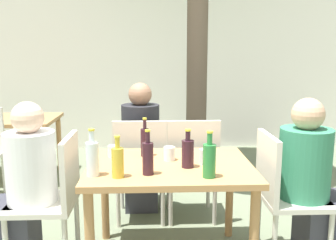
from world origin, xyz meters
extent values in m
cube|color=white|center=(0.00, 3.29, 1.40)|extent=(10.00, 0.08, 2.80)
cylinder|color=brown|center=(0.39, 1.77, 1.38)|extent=(0.23, 0.23, 2.77)
cube|color=#B27F4C|center=(0.00, 0.00, 0.71)|extent=(1.12, 0.85, 0.04)
cylinder|color=#B27F4C|center=(-0.50, 0.36, 0.34)|extent=(0.06, 0.06, 0.69)
cylinder|color=#B27F4C|center=(0.50, 0.36, 0.34)|extent=(0.06, 0.06, 0.69)
cube|color=#B27F4C|center=(-1.85, 1.84, 0.71)|extent=(1.24, 0.78, 0.04)
cylinder|color=#B27F4C|center=(-1.29, 1.51, 0.34)|extent=(0.06, 0.06, 0.69)
cylinder|color=#B27F4C|center=(-1.29, 2.17, 0.34)|extent=(0.06, 0.06, 0.69)
cube|color=beige|center=(-0.88, 0.00, 0.46)|extent=(0.44, 0.44, 0.04)
cube|color=beige|center=(-0.68, 0.00, 0.70)|extent=(0.04, 0.44, 0.45)
cylinder|color=beige|center=(-1.07, 0.19, 0.22)|extent=(0.04, 0.04, 0.44)
cylinder|color=beige|center=(-0.69, 0.19, 0.22)|extent=(0.04, 0.04, 0.44)
cube|color=beige|center=(0.88, 0.00, 0.46)|extent=(0.44, 0.44, 0.04)
cube|color=beige|center=(0.68, 0.00, 0.70)|extent=(0.04, 0.44, 0.45)
cylinder|color=beige|center=(1.07, 0.19, 0.22)|extent=(0.04, 0.04, 0.44)
cylinder|color=beige|center=(0.69, 0.19, 0.22)|extent=(0.04, 0.04, 0.44)
cube|color=beige|center=(-0.22, 0.74, 0.46)|extent=(0.44, 0.44, 0.04)
cube|color=beige|center=(-0.22, 0.54, 0.70)|extent=(0.44, 0.04, 0.45)
cylinder|color=beige|center=(-0.03, 0.93, 0.22)|extent=(0.04, 0.04, 0.44)
cylinder|color=beige|center=(-0.41, 0.93, 0.22)|extent=(0.04, 0.04, 0.44)
cylinder|color=beige|center=(-0.03, 0.55, 0.22)|extent=(0.04, 0.04, 0.44)
cylinder|color=beige|center=(-0.41, 0.55, 0.22)|extent=(0.04, 0.04, 0.44)
cube|color=beige|center=(0.22, 0.74, 0.46)|extent=(0.44, 0.44, 0.04)
cube|color=beige|center=(0.22, 0.54, 0.70)|extent=(0.44, 0.04, 0.45)
cylinder|color=beige|center=(0.41, 0.93, 0.22)|extent=(0.04, 0.04, 0.44)
cylinder|color=beige|center=(0.03, 0.93, 0.22)|extent=(0.04, 0.04, 0.44)
cylinder|color=beige|center=(0.41, 0.55, 0.22)|extent=(0.04, 0.04, 0.44)
cylinder|color=beige|center=(0.03, 0.55, 0.22)|extent=(0.04, 0.04, 0.44)
cylinder|color=beige|center=(-1.66, 1.32, 0.22)|extent=(0.04, 0.04, 0.44)
cube|color=#383842|center=(-1.14, 0.00, 0.24)|extent=(0.40, 0.30, 0.47)
cylinder|color=white|center=(-0.94, 0.00, 0.72)|extent=(0.33, 0.33, 0.48)
sphere|color=beige|center=(-0.94, 0.00, 1.05)|extent=(0.21, 0.21, 0.21)
cube|color=#383842|center=(1.14, 0.00, 0.24)|extent=(0.40, 0.32, 0.47)
cylinder|color=#337F5B|center=(0.94, 0.00, 0.72)|extent=(0.36, 0.36, 0.49)
sphere|color=tan|center=(0.94, 0.00, 1.06)|extent=(0.22, 0.22, 0.22)
cube|color=#383842|center=(-0.22, 1.00, 0.24)|extent=(0.30, 0.40, 0.47)
cylinder|color=#232328|center=(-0.22, 0.80, 0.75)|extent=(0.34, 0.34, 0.55)
sphere|color=#936B51|center=(-0.22, 0.80, 1.11)|extent=(0.20, 0.20, 0.20)
cylinder|color=#331923|center=(0.11, -0.08, 0.82)|extent=(0.08, 0.08, 0.18)
cylinder|color=#331923|center=(0.11, -0.08, 0.94)|extent=(0.03, 0.03, 0.06)
cylinder|color=gold|center=(0.11, -0.08, 0.98)|extent=(0.04, 0.04, 0.01)
cylinder|color=#331923|center=(-0.17, 0.20, 0.83)|extent=(0.06, 0.06, 0.20)
cylinder|color=#331923|center=(-0.17, 0.20, 0.96)|extent=(0.02, 0.02, 0.07)
cylinder|color=gold|center=(-0.17, 0.20, 1.01)|extent=(0.03, 0.03, 0.01)
cylinder|color=silver|center=(-0.49, -0.22, 0.83)|extent=(0.08, 0.08, 0.21)
cylinder|color=silver|center=(-0.49, -0.22, 0.97)|extent=(0.03, 0.03, 0.07)
cylinder|color=gold|center=(-0.49, -0.22, 1.02)|extent=(0.04, 0.04, 0.01)
cylinder|color=#287A38|center=(0.23, -0.28, 0.83)|extent=(0.08, 0.08, 0.21)
cylinder|color=#287A38|center=(0.23, -0.28, 0.97)|extent=(0.03, 0.03, 0.07)
cylinder|color=gold|center=(0.23, -0.28, 1.01)|extent=(0.04, 0.04, 0.01)
cylinder|color=gold|center=(-0.33, -0.26, 0.82)|extent=(0.07, 0.07, 0.18)
cylinder|color=gold|center=(-0.33, -0.26, 0.94)|extent=(0.03, 0.03, 0.06)
cylinder|color=gold|center=(-0.33, -0.26, 0.98)|extent=(0.04, 0.04, 0.01)
cylinder|color=#331923|center=(-0.15, -0.21, 0.83)|extent=(0.07, 0.07, 0.20)
cylinder|color=#331923|center=(-0.15, -0.21, 0.96)|extent=(0.03, 0.03, 0.07)
cylinder|color=gold|center=(-0.15, -0.21, 1.01)|extent=(0.03, 0.03, 0.01)
cylinder|color=silver|center=(-0.41, 0.19, 0.77)|extent=(0.08, 0.08, 0.08)
cylinder|color=white|center=(0.23, -0.02, 0.78)|extent=(0.07, 0.07, 0.11)
cylinder|color=white|center=(0.00, 0.09, 0.77)|extent=(0.08, 0.08, 0.10)
camera|label=1|loc=(-0.12, -2.45, 1.49)|focal=40.00mm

